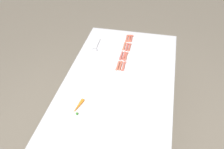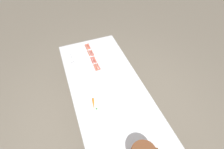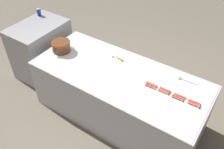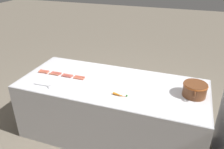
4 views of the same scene
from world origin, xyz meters
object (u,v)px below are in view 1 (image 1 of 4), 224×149
(hot_dog_8, at_px, (127,38))
(hot_dog_3, at_px, (124,66))
(hot_dog_4, at_px, (130,38))
(hot_dog_9, at_px, (124,46))
(hot_dog_2, at_px, (126,56))
(carrot, at_px, (78,107))
(hot_dog_10, at_px, (121,56))
(hot_dog_0, at_px, (132,38))
(serving_spoon, at_px, (96,48))
(hot_dog_11, at_px, (118,66))
(hot_dog_6, at_px, (124,56))
(hot_dog_5, at_px, (127,47))
(hot_dog_1, at_px, (129,47))
(hot_dog_7, at_px, (121,66))

(hot_dog_8, bearing_deg, hot_dog_3, 96.17)
(hot_dog_4, bearing_deg, hot_dog_9, 80.71)
(hot_dog_2, xyz_separation_m, carrot, (0.28, 0.84, 0.00))
(hot_dog_3, relative_size, hot_dog_10, 1.00)
(hot_dog_9, height_order, carrot, carrot)
(hot_dog_0, height_order, serving_spoon, hot_dog_0)
(hot_dog_11, bearing_deg, hot_dog_8, -90.01)
(hot_dog_4, distance_m, hot_dog_6, 0.38)
(hot_dog_0, distance_m, hot_dog_9, 0.20)
(hot_dog_6, relative_size, hot_dog_11, 1.00)
(hot_dog_0, height_order, hot_dog_5, same)
(hot_dog_4, xyz_separation_m, serving_spoon, (0.34, 0.28, -0.00))
(hot_dog_8, bearing_deg, hot_dog_1, 107.70)
(hot_dog_4, bearing_deg, carrot, 78.49)
(hot_dog_2, xyz_separation_m, hot_dog_4, (0.03, -0.38, 0.00))
(hot_dog_3, relative_size, hot_dog_5, 1.00)
(hot_dog_2, distance_m, hot_dog_9, 0.21)
(hot_dog_3, height_order, hot_dog_7, same)
(hot_dog_9, height_order, hot_dog_10, same)
(hot_dog_4, height_order, hot_dog_7, same)
(hot_dog_5, xyz_separation_m, hot_dog_8, (0.03, -0.19, 0.00))
(hot_dog_3, bearing_deg, serving_spoon, -37.32)
(hot_dog_0, distance_m, hot_dog_6, 0.38)
(hot_dog_3, height_order, carrot, carrot)
(hot_dog_0, bearing_deg, hot_dog_4, 7.38)
(hot_dog_8, bearing_deg, hot_dog_7, 92.72)
(hot_dog_9, xyz_separation_m, hot_dog_10, (-0.00, 0.20, 0.00))
(hot_dog_3, height_order, hot_dog_10, same)
(hot_dog_8, bearing_deg, hot_dog_9, 89.86)
(hot_dog_6, relative_size, hot_dog_9, 1.00)
(hot_dog_8, height_order, carrot, carrot)
(hot_dog_3, distance_m, serving_spoon, 0.47)
(hot_dog_0, height_order, hot_dog_3, same)
(hot_dog_6, bearing_deg, hot_dog_9, -80.66)
(hot_dog_9, bearing_deg, hot_dog_10, 90.22)
(hot_dog_3, height_order, hot_dog_5, same)
(hot_dog_10, distance_m, hot_dog_11, 0.18)
(hot_dog_2, bearing_deg, serving_spoon, -15.86)
(hot_dog_2, xyz_separation_m, hot_dog_7, (0.03, 0.18, 0.00))
(hot_dog_5, relative_size, hot_dog_11, 1.00)
(hot_dog_5, bearing_deg, hot_dog_4, -89.54)
(hot_dog_1, xyz_separation_m, hot_dog_11, (0.06, 0.37, 0.00))
(hot_dog_3, relative_size, hot_dog_11, 1.00)
(serving_spoon, bearing_deg, carrot, 95.61)
(hot_dog_6, bearing_deg, hot_dog_0, -93.79)
(hot_dog_10, bearing_deg, hot_dog_7, 98.26)
(hot_dog_4, distance_m, hot_dog_5, 0.19)
(hot_dog_8, bearing_deg, carrot, 79.80)
(hot_dog_9, bearing_deg, hot_dog_8, -90.14)
(hot_dog_11, bearing_deg, hot_dog_6, -99.58)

